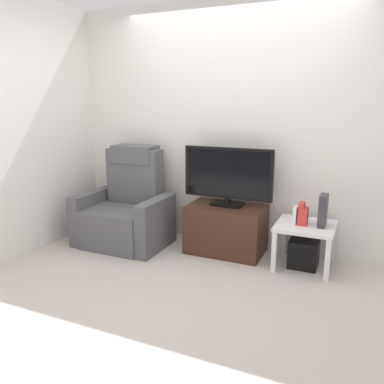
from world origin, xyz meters
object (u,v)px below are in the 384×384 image
(tv_stand, at_px, (226,229))
(game_console, at_px, (323,211))
(subwoofer_box, at_px, (304,253))
(television, at_px, (228,175))
(book_rightmost, at_px, (306,216))
(recliner_armchair, at_px, (126,210))
(book_leftmost, at_px, (295,215))
(book_middle, at_px, (301,213))
(side_table, at_px, (305,231))

(tv_stand, relative_size, game_console, 2.66)
(subwoofer_box, bearing_deg, television, 175.46)
(book_rightmost, height_order, game_console, game_console)
(recliner_armchair, xyz_separation_m, book_leftmost, (1.84, 0.11, 0.14))
(subwoofer_box, xyz_separation_m, book_middle, (-0.04, -0.02, 0.40))
(tv_stand, distance_m, television, 0.57)
(book_leftmost, bearing_deg, subwoofer_box, 11.31)
(side_table, bearing_deg, game_console, 3.95)
(side_table, distance_m, subwoofer_box, 0.23)
(television, height_order, side_table, television)
(book_rightmost, bearing_deg, side_table, 78.21)
(side_table, xyz_separation_m, book_leftmost, (-0.10, -0.02, 0.15))
(recliner_armchair, height_order, book_leftmost, recliner_armchair)
(tv_stand, xyz_separation_m, book_rightmost, (0.81, -0.07, 0.26))
(side_table, xyz_separation_m, book_middle, (-0.04, -0.02, 0.17))
(recliner_armchair, relative_size, side_table, 2.00)
(television, height_order, game_console, television)
(side_table, height_order, subwoofer_box, side_table)
(television, relative_size, game_console, 3.15)
(recliner_armchair, bearing_deg, book_leftmost, -8.23)
(game_console, bearing_deg, tv_stand, 177.88)
(tv_stand, distance_m, subwoofer_box, 0.82)
(subwoofer_box, bearing_deg, book_rightmost, -101.79)
(book_leftmost, height_order, game_console, game_console)
(side_table, height_order, book_middle, book_middle)
(subwoofer_box, height_order, game_console, game_console)
(book_middle, bearing_deg, tv_stand, 175.13)
(television, xyz_separation_m, side_table, (0.81, -0.06, -0.46))
(recliner_armchair, relative_size, game_console, 3.62)
(tv_stand, distance_m, side_table, 0.82)
(side_table, bearing_deg, recliner_armchair, -176.08)
(television, xyz_separation_m, recliner_armchair, (-1.12, -0.20, -0.45))
(tv_stand, xyz_separation_m, recliner_armchair, (-1.12, -0.18, 0.12))
(tv_stand, relative_size, recliner_armchair, 0.73)
(recliner_armchair, height_order, book_middle, recliner_armchair)
(book_middle, bearing_deg, television, 173.73)
(subwoofer_box, distance_m, game_console, 0.47)
(book_middle, height_order, game_console, game_console)
(television, xyz_separation_m, book_rightmost, (0.81, -0.08, -0.32))
(recliner_armchair, relative_size, book_rightmost, 6.55)
(book_middle, xyz_separation_m, game_console, (0.19, 0.03, 0.04))
(recliner_armchair, bearing_deg, book_rightmost, -8.40)
(tv_stand, height_order, book_leftmost, book_leftmost)
(book_leftmost, bearing_deg, game_console, 6.98)
(television, bearing_deg, book_leftmost, -6.76)
(recliner_armchair, bearing_deg, tv_stand, -2.72)
(side_table, xyz_separation_m, subwoofer_box, (-0.00, -0.00, -0.23))
(television, bearing_deg, book_middle, -6.27)
(television, xyz_separation_m, game_console, (0.96, -0.05, -0.25))
(book_middle, relative_size, book_rightmost, 1.30)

